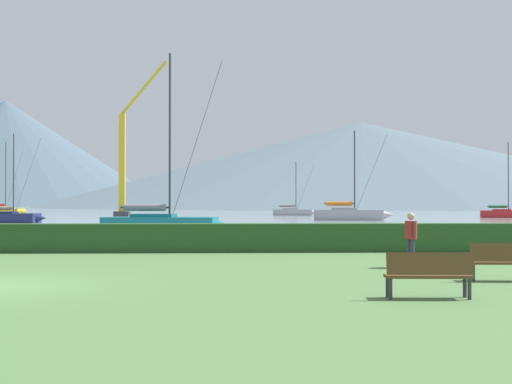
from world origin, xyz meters
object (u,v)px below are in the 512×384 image
Objects in this scene: sailboat_slip_4 at (3,211)px; sailboat_slip_7 at (505,213)px; sailboat_slip_3 at (9,217)px; dock_crane at (124,169)px; park_bench_under_tree at (429,273)px; park_bench_near_path at (500,260)px; sailboat_slip_8 at (350,214)px; person_seated_viewer at (411,235)px; sailboat_slip_6 at (162,224)px; sailboat_slip_0 at (293,212)px.

sailboat_slip_4 reaches higher than sailboat_slip_7.
sailboat_slip_3 is 26.26m from dock_crane.
sailboat_slip_7 reaches higher than park_bench_under_tree.
sailboat_slip_7 is 76.24m from park_bench_near_path.
sailboat_slip_3 is 35.87m from sailboat_slip_8.
park_bench_under_tree is 1.07× the size of person_seated_viewer.
sailboat_slip_4 is (-13.45, 38.45, 0.08)m from sailboat_slip_3.
sailboat_slip_6 reaches higher than park_bench_under_tree.
park_bench_near_path is 0.94× the size of person_seated_viewer.
park_bench_under_tree is at bearing -76.72° from dock_crane.
sailboat_slip_8 is at bearing -134.80° from sailboat_slip_7.
park_bench_near_path is (-6.68, -58.25, -0.20)m from sailboat_slip_8.
person_seated_viewer is (26.94, -46.16, 0.41)m from sailboat_slip_3.
sailboat_slip_4 is (-44.72, 0.66, 0.07)m from sailboat_slip_0.
sailboat_slip_0 is 4.70× the size of park_bench_under_tree.
person_seated_viewer is at bearing 113.75° from park_bench_near_path.
park_bench_under_tree is (-9.36, -61.22, -0.19)m from sailboat_slip_8.
sailboat_slip_4 is at bearing 116.69° from park_bench_under_tree.
sailboat_slip_0 is 5.04× the size of person_seated_viewer.
sailboat_slip_3 is 0.77× the size of sailboat_slip_4.
sailboat_slip_6 reaches higher than sailboat_slip_7.
sailboat_slip_7 is (26.25, -17.25, 0.01)m from sailboat_slip_0.
person_seated_viewer is at bearing -50.08° from sailboat_slip_4.
dock_crane is (-27.61, 16.09, 5.83)m from sailboat_slip_8.
sailboat_slip_8 is 0.47× the size of dock_crane.
person_seated_viewer is 73.58m from dock_crane.
sailboat_slip_0 is at bearing 89.92° from park_bench_under_tree.
person_seated_viewer is at bearing 81.33° from park_bench_under_tree.
sailboat_slip_0 is at bearing 59.35° from sailboat_slip_3.
sailboat_slip_0 is 0.96× the size of sailboat_slip_3.
sailboat_slip_7 reaches higher than park_bench_near_path.
sailboat_slip_3 is at bearing 119.35° from park_bench_under_tree.
sailboat_slip_7 reaches higher than sailboat_slip_3.
sailboat_slip_6 is 1.11× the size of sailboat_slip_8.
sailboat_slip_0 is 0.75× the size of sailboat_slip_6.
sailboat_slip_3 is at bearing -122.64° from sailboat_slip_0.
sailboat_slip_4 is at bearing 146.06° from dock_crane.
sailboat_slip_6 reaches higher than sailboat_slip_8.
sailboat_slip_3 is 61.08m from sailboat_slip_7.
sailboat_slip_0 is at bearing 13.56° from sailboat_slip_4.
park_bench_near_path is (-29.35, -70.37, -0.06)m from sailboat_slip_7.
sailboat_slip_0 is at bearing 108.43° from sailboat_slip_8.
sailboat_slip_6 is 60.79m from sailboat_slip_7.
sailboat_slip_8 reaches higher than sailboat_slip_0.
dock_crane reaches higher than park_bench_near_path.
sailboat_slip_4 is 93.76m from person_seated_viewer.
sailboat_slip_8 is 32.49m from dock_crane.
sailboat_slip_7 is at bearing 52.69° from person_seated_viewer.
person_seated_viewer reaches higher than park_bench_near_path.
sailboat_slip_7 is at bearing 69.97° from park_bench_under_tree.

